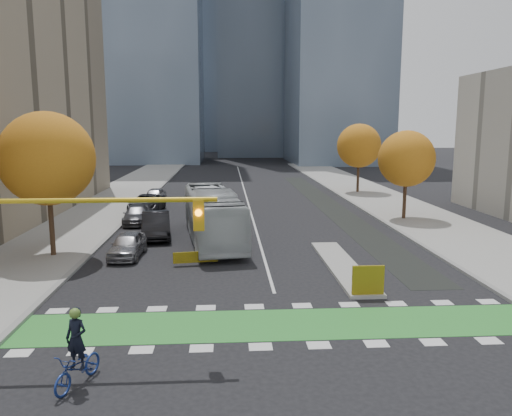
{
  "coord_description": "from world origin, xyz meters",
  "views": [
    {
      "loc": [
        -2.12,
        -16.29,
        7.43
      ],
      "look_at": [
        -0.5,
        10.4,
        3.0
      ],
      "focal_mm": 35.0,
      "sensor_mm": 36.0,
      "label": 1
    }
  ],
  "objects": [
    {
      "name": "ground",
      "position": [
        0.0,
        0.0,
        0.0
      ],
      "size": [
        300.0,
        300.0,
        0.0
      ],
      "primitive_type": "plane",
      "color": "black",
      "rests_on": "ground"
    },
    {
      "name": "sidewalk_west",
      "position": [
        -13.5,
        20.0,
        0.07
      ],
      "size": [
        7.0,
        120.0,
        0.15
      ],
      "primitive_type": "cube",
      "color": "gray",
      "rests_on": "ground"
    },
    {
      "name": "sidewalk_east",
      "position": [
        13.5,
        20.0,
        0.07
      ],
      "size": [
        7.0,
        120.0,
        0.15
      ],
      "primitive_type": "cube",
      "color": "gray",
      "rests_on": "ground"
    },
    {
      "name": "curb_west",
      "position": [
        -10.0,
        20.0,
        0.07
      ],
      "size": [
        0.3,
        120.0,
        0.16
      ],
      "primitive_type": "cube",
      "color": "gray",
      "rests_on": "ground"
    },
    {
      "name": "curb_east",
      "position": [
        10.0,
        20.0,
        0.07
      ],
      "size": [
        0.3,
        120.0,
        0.16
      ],
      "primitive_type": "cube",
      "color": "gray",
      "rests_on": "ground"
    },
    {
      "name": "bike_crossing",
      "position": [
        0.0,
        1.5,
        0.01
      ],
      "size": [
        20.0,
        3.0,
        0.01
      ],
      "primitive_type": "cube",
      "color": "#2D8A31",
      "rests_on": "ground"
    },
    {
      "name": "centre_line",
      "position": [
        0.0,
        40.0,
        0.01
      ],
      "size": [
        0.15,
        70.0,
        0.01
      ],
      "primitive_type": "cube",
      "color": "silver",
      "rests_on": "ground"
    },
    {
      "name": "bike_lane_paint",
      "position": [
        7.5,
        30.0,
        0.01
      ],
      "size": [
        2.5,
        50.0,
        0.01
      ],
      "primitive_type": "cube",
      "color": "black",
      "rests_on": "ground"
    },
    {
      "name": "median_island",
      "position": [
        4.0,
        9.0,
        0.08
      ],
      "size": [
        1.6,
        10.0,
        0.16
      ],
      "primitive_type": "cube",
      "color": "gray",
      "rests_on": "ground"
    },
    {
      "name": "hazard_board",
      "position": [
        4.0,
        4.2,
        0.8
      ],
      "size": [
        1.4,
        0.12,
        1.3
      ],
      "primitive_type": "cube",
      "color": "yellow",
      "rests_on": "median_island"
    },
    {
      "name": "tower_ne",
      "position": [
        20.0,
        85.0,
        30.0
      ],
      "size": [
        18.0,
        24.0,
        60.0
      ],
      "primitive_type": "cube",
      "color": "#47566B",
      "rests_on": "ground"
    },
    {
      "name": "tower_far",
      "position": [
        -4.0,
        140.0,
        40.0
      ],
      "size": [
        26.0,
        26.0,
        80.0
      ],
      "primitive_type": "cube",
      "color": "#47566B",
      "rests_on": "ground"
    },
    {
      "name": "tree_west",
      "position": [
        -12.0,
        12.0,
        5.62
      ],
      "size": [
        5.2,
        5.2,
        8.22
      ],
      "color": "#332114",
      "rests_on": "ground"
    },
    {
      "name": "tree_east_near",
      "position": [
        12.0,
        22.0,
        4.86
      ],
      "size": [
        4.4,
        4.4,
        7.08
      ],
      "color": "#332114",
      "rests_on": "ground"
    },
    {
      "name": "tree_east_far",
      "position": [
        12.5,
        38.0,
        5.24
      ],
      "size": [
        4.8,
        4.8,
        7.65
      ],
      "color": "#332114",
      "rests_on": "ground"
    },
    {
      "name": "traffic_signal_west",
      "position": [
        -7.93,
        -0.51,
        4.03
      ],
      "size": [
        8.53,
        0.56,
        5.2
      ],
      "color": "#BF9914",
      "rests_on": "ground"
    },
    {
      "name": "cyclist",
      "position": [
        -6.43,
        -2.6,
        0.78
      ],
      "size": [
        1.38,
        2.14,
        2.34
      ],
      "rotation": [
        0.0,
        0.0,
        -0.36
      ],
      "color": "navy",
      "rests_on": "ground"
    },
    {
      "name": "bus",
      "position": [
        -3.0,
        15.63,
        1.69
      ],
      "size": [
        4.47,
        12.41,
        3.38
      ],
      "primitive_type": "imported",
      "rotation": [
        0.0,
        0.0,
        0.14
      ],
      "color": "#B8BEC0",
      "rests_on": "ground"
    },
    {
      "name": "parked_car_a",
      "position": [
        -7.77,
        11.81,
        0.7
      ],
      "size": [
        1.82,
        4.19,
        1.41
      ],
      "primitive_type": "imported",
      "rotation": [
        0.0,
        0.0,
        -0.04
      ],
      "color": "gray",
      "rests_on": "ground"
    },
    {
      "name": "parked_car_b",
      "position": [
        -6.84,
        16.81,
        0.85
      ],
      "size": [
        2.48,
        5.36,
        1.7
      ],
      "primitive_type": "imported",
      "rotation": [
        0.0,
        0.0,
        0.13
      ],
      "color": "black",
      "rests_on": "ground"
    },
    {
      "name": "parked_car_c",
      "position": [
        -9.0,
        21.81,
        0.68
      ],
      "size": [
        2.3,
        4.81,
        1.35
      ],
      "primitive_type": "imported",
      "rotation": [
        0.0,
        0.0,
        0.09
      ],
      "color": "#444549",
      "rests_on": "ground"
    },
    {
      "name": "parked_car_d",
      "position": [
        -9.0,
        26.81,
        0.77
      ],
      "size": [
        2.8,
        5.63,
        1.53
      ],
      "primitive_type": "imported",
      "rotation": [
        0.0,
        0.0,
        -0.05
      ],
      "color": "black",
      "rests_on": "ground"
    },
    {
      "name": "parked_car_e",
      "position": [
        -9.0,
        31.81,
        0.74
      ],
      "size": [
        2.04,
        4.46,
        1.48
      ],
      "primitive_type": "imported",
      "rotation": [
        0.0,
        0.0,
        -0.07
      ],
      "color": "#949398",
      "rests_on": "ground"
    }
  ]
}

